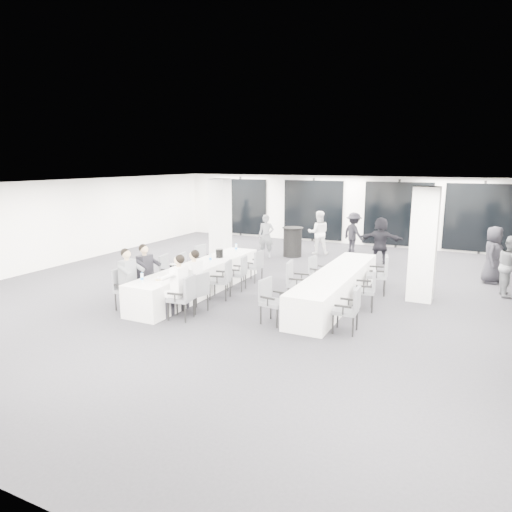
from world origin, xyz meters
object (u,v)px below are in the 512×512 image
Objects in this scene: standing_guest_f at (381,237)px; ice_bucket_near at (175,270)px; chair_main_left_mid at (169,270)px; standing_guest_a at (266,233)px; chair_main_left_far at (204,259)px; standing_guest_g at (221,218)px; standing_guest_h at (511,262)px; chair_side_left_mid at (296,280)px; chair_main_right_mid at (223,277)px; standing_guest_c at (354,230)px; cocktail_table at (293,242)px; chair_main_right_fourth at (239,271)px; chair_side_right_mid at (367,287)px; chair_main_left_fourth at (187,266)px; chair_side_right_far at (380,272)px; standing_guest_b at (319,230)px; chair_side_left_near at (271,298)px; chair_main_right_far at (255,264)px; chair_side_right_near at (350,307)px; ice_bucket_far at (219,253)px; standing_guest_e at (493,251)px; banquet_table_main at (200,279)px; chair_main_left_near at (125,286)px; chair_main_left_second at (142,281)px; banquet_table_side at (336,286)px; chair_side_left_far at (317,270)px.

standing_guest_f is 6.75× the size of ice_bucket_near.
ice_bucket_near is at bearing 33.19° from chair_main_left_mid.
chair_main_left_far is at bearing -114.92° from standing_guest_a.
standing_guest_g is 1.05× the size of standing_guest_h.
chair_side_left_mid reaches higher than chair_main_left_far.
standing_guest_c reaches higher than chair_main_right_mid.
cocktail_table is 4.76m from chair_main_right_fourth.
cocktail_table is 1.10× the size of chair_side_right_mid.
chair_main_left_fourth is 0.50× the size of standing_guest_a.
standing_guest_b is (-3.08, 4.30, 0.33)m from chair_side_right_far.
chair_side_left_near is 3.60× the size of ice_bucket_near.
chair_main_right_far is 0.50× the size of standing_guest_f.
standing_guest_a reaches higher than chair_side_left_mid.
ice_bucket_far is at bearing 61.14° from chair_side_right_near.
cocktail_table is 5.15m from chair_side_right_far.
chair_main_left_far is at bearing 65.19° from chair_side_right_mid.
standing_guest_e is 0.99× the size of standing_guest_g.
chair_side_right_near reaches higher than chair_main_left_fourth.
banquet_table_main is 2.08m from chair_main_left_near.
chair_side_left_mid is (3.42, 1.49, 0.08)m from chair_main_left_second.
chair_main_left_near is at bearing -147.69° from banquet_table_side.
standing_guest_c is at bearing 11.34° from chair_side_right_near.
chair_main_left_mid is 0.83m from chair_main_left_fourth.
chair_side_left_near is at bearing -41.45° from ice_bucket_far.
banquet_table_main is 3.53m from banquet_table_side.
standing_guest_c is at bearing 20.78° from standing_guest_a.
cocktail_table is 7.42m from chair_main_left_near.
chair_main_right_far is at bearing 49.09° from chair_side_right_near.
banquet_table_main is 1.07m from chair_main_right_fourth.
chair_main_right_fourth is 4.41m from standing_guest_a.
chair_side_left_mid is 1.07× the size of chair_side_right_mid.
chair_side_left_near is 0.53× the size of standing_guest_f.
standing_guest_e reaches higher than ice_bucket_far.
standing_guest_a is at bearing 26.34° from chair_main_right_far.
chair_main_right_mid reaches higher than banquet_table_main.
chair_main_left_mid is 0.53× the size of standing_guest_b.
standing_guest_h is at bearing 32.04° from banquet_table_side.
standing_guest_h reaches higher than chair_side_right_far.
ice_bucket_near reaches higher than chair_main_left_far.
chair_main_left_near is at bearing -71.94° from chair_side_left_near.
standing_guest_h reaches higher than standing_guest_c.
chair_main_left_fourth is 3.66× the size of ice_bucket_far.
chair_side_right_near is at bearing -128.27° from chair_main_right_fourth.
standing_guest_a reaches higher than ice_bucket_far.
chair_main_left_near is 3.05m from chair_main_right_fourth.
banquet_table_side is at bearing 136.73° from standing_guest_c.
chair_side_left_far is (2.61, 1.76, 0.12)m from banquet_table_main.
chair_main_right_fourth is 0.53× the size of standing_guest_c.
standing_guest_a is (-0.33, 4.89, 0.49)m from banquet_table_main.
chair_main_right_far is 1.08m from ice_bucket_far.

